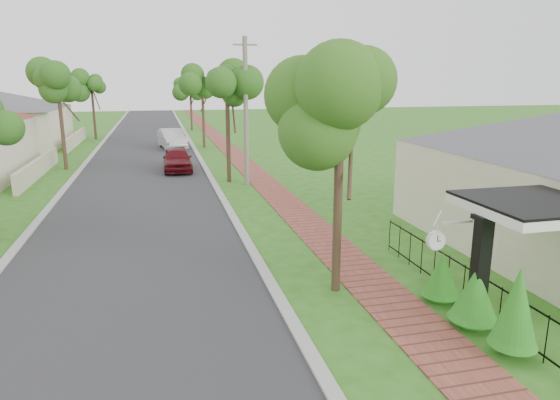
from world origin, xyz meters
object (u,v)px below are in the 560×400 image
object	(u,v)px
parked_car_white	(172,139)
utility_pole	(246,112)
porch_post	(479,277)
parked_car_red	(177,159)
near_tree	(340,116)
station_clock	(438,239)

from	to	relation	value
parked_car_white	utility_pole	size ratio (longest dim) A/B	0.63
porch_post	utility_pole	xyz separation A→B (m)	(-2.25, 16.11, 2.59)
porch_post	parked_car_red	world-z (taller)	porch_post
parked_car_red	near_tree	size ratio (longest dim) A/B	0.73
station_clock	porch_post	bearing A→B (deg)	-21.76
utility_pole	near_tree	bearing A→B (deg)	-90.42
parked_car_red	near_tree	bearing A→B (deg)	-79.58
near_tree	utility_pole	size ratio (longest dim) A/B	0.76
porch_post	station_clock	size ratio (longest dim) A/B	2.36
near_tree	utility_pole	bearing A→B (deg)	89.58
porch_post	parked_car_white	world-z (taller)	porch_post
parked_car_red	station_clock	distance (m)	21.13
porch_post	utility_pole	bearing A→B (deg)	97.95
parked_car_white	utility_pole	distance (m)	15.38
utility_pole	station_clock	xyz separation A→B (m)	(1.39, -15.77, -1.76)
porch_post	parked_car_red	distance (m)	21.64
parked_car_red	parked_car_white	distance (m)	9.93
utility_pole	station_clock	bearing A→B (deg)	-84.97
parked_car_red	parked_car_white	bearing A→B (deg)	90.56
parked_car_red	station_clock	size ratio (longest dim) A/B	3.79
station_clock	near_tree	bearing A→B (deg)	124.60
parked_car_red	parked_car_white	size ratio (longest dim) A/B	0.88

